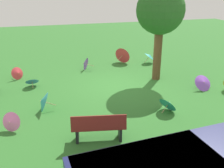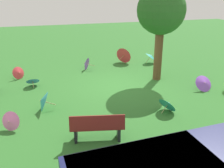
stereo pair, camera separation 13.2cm
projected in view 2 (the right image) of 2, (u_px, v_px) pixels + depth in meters
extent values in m
plane|color=#2D6B28|center=(120.00, 85.00, 11.85)|extent=(40.00, 40.00, 0.00)
cube|color=maroon|center=(97.00, 126.00, 7.57)|extent=(1.66, 0.74, 0.05)
cube|color=maroon|center=(97.00, 123.00, 7.30)|extent=(1.59, 0.41, 0.45)
cube|color=black|center=(76.00, 134.00, 7.61)|extent=(0.15, 0.41, 0.45)
cube|color=black|center=(119.00, 132.00, 7.70)|extent=(0.15, 0.41, 0.45)
cylinder|color=brown|center=(158.00, 53.00, 12.18)|extent=(0.39, 0.39, 2.64)
sphere|color=#286023|center=(161.00, 10.00, 11.46)|extent=(2.21, 2.21, 2.21)
cylinder|color=tan|center=(164.00, 109.00, 9.22)|extent=(0.29, 0.15, 0.24)
cone|color=teal|center=(168.00, 104.00, 9.29)|extent=(0.77, 0.85, 0.63)
sphere|color=tan|center=(169.00, 103.00, 9.30)|extent=(0.06, 0.05, 0.05)
cylinder|color=tan|center=(201.00, 85.00, 11.43)|extent=(0.04, 0.33, 0.28)
cone|color=purple|center=(204.00, 83.00, 11.19)|extent=(0.79, 0.62, 0.67)
sphere|color=tan|center=(205.00, 83.00, 11.13)|extent=(0.04, 0.05, 0.05)
cylinder|color=tan|center=(33.00, 85.00, 11.61)|extent=(0.04, 0.21, 0.25)
cone|color=#4C8CE5|center=(33.00, 80.00, 11.66)|extent=(0.62, 0.55, 0.44)
sphere|color=tan|center=(33.00, 80.00, 11.67)|extent=(0.04, 0.05, 0.05)
cylinder|color=tan|center=(14.00, 120.00, 8.31)|extent=(0.17, 0.28, 0.13)
cone|color=pink|center=(10.00, 121.00, 8.10)|extent=(0.70, 0.58, 0.63)
sphere|color=tan|center=(9.00, 122.00, 8.05)|extent=(0.05, 0.06, 0.05)
cylinder|color=tan|center=(50.00, 103.00, 9.46)|extent=(0.41, 0.05, 0.19)
cone|color=teal|center=(42.00, 101.00, 9.37)|extent=(0.49, 0.79, 0.76)
sphere|color=tan|center=(40.00, 100.00, 9.34)|extent=(0.05, 0.04, 0.05)
cylinder|color=tan|center=(148.00, 60.00, 15.12)|extent=(0.29, 0.07, 0.39)
cone|color=teal|center=(151.00, 56.00, 15.05)|extent=(0.72, 0.77, 0.49)
sphere|color=tan|center=(152.00, 55.00, 15.03)|extent=(0.06, 0.04, 0.05)
cylinder|color=tan|center=(91.00, 65.00, 13.86)|extent=(0.40, 0.24, 0.11)
cone|color=purple|center=(86.00, 64.00, 13.91)|extent=(0.56, 0.72, 0.69)
sphere|color=tan|center=(85.00, 63.00, 13.92)|extent=(0.05, 0.05, 0.04)
cylinder|color=tan|center=(121.00, 58.00, 14.83)|extent=(0.45, 0.43, 0.17)
cone|color=#D8383F|center=(124.00, 55.00, 15.10)|extent=(0.92, 0.94, 0.95)
sphere|color=tan|center=(125.00, 54.00, 15.16)|extent=(0.06, 0.06, 0.04)
cylinder|color=tan|center=(16.00, 73.00, 12.71)|extent=(0.22, 0.28, 0.13)
cone|color=#D8383F|center=(19.00, 73.00, 12.56)|extent=(0.66, 0.60, 0.62)
sphere|color=tan|center=(19.00, 73.00, 12.53)|extent=(0.06, 0.06, 0.05)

